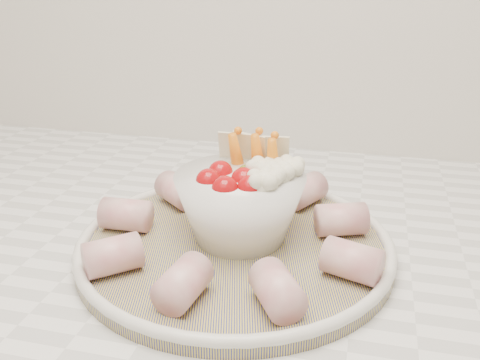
# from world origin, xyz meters

# --- Properties ---
(serving_platter) EXTENTS (0.41, 0.41, 0.02)m
(serving_platter) POSITION_xyz_m (0.15, 1.39, 0.93)
(serving_platter) COLOR navy
(serving_platter) RESTS_ON kitchen_counter
(veggie_bowl) EXTENTS (0.14, 0.14, 0.11)m
(veggie_bowl) POSITION_xyz_m (0.16, 1.40, 0.98)
(veggie_bowl) COLOR white
(veggie_bowl) RESTS_ON serving_platter
(cured_meat_rolls) EXTENTS (0.31, 0.30, 0.04)m
(cured_meat_rolls) POSITION_xyz_m (0.15, 1.39, 0.95)
(cured_meat_rolls) COLOR #BF5760
(cured_meat_rolls) RESTS_ON serving_platter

